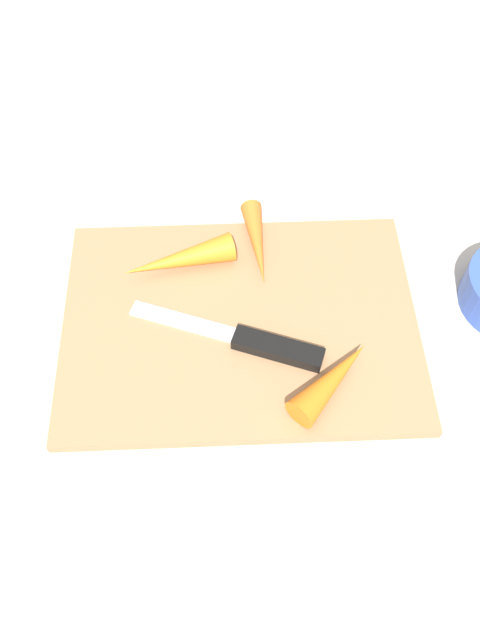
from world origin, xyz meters
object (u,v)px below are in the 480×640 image
cutting_board (240,323)px  knife (265,345)px  carrot_medium (257,244)px  carrot_shortest (332,379)px  carrot_longest (179,260)px

cutting_board → knife: bearing=123.7°
carrot_medium → carrot_shortest: (-0.06, 0.17, 0.00)m
carrot_longest → cutting_board: bearing=116.9°
cutting_board → carrot_longest: carrot_longest is taller
cutting_board → carrot_longest: 0.09m
cutting_board → carrot_longest: (0.06, -0.07, 0.02)m
knife → carrot_medium: size_ratio=1.82×
cutting_board → carrot_shortest: size_ratio=3.62×
carrot_longest → carrot_medium: bearing=178.9°
carrot_shortest → carrot_longest: 0.21m
knife → carrot_shortest: (-0.06, 0.05, 0.01)m
cutting_board → knife: knife is taller
knife → carrot_medium: 0.12m
knife → carrot_shortest: carrot_shortest is taller
cutting_board → carrot_longest: size_ratio=3.05×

